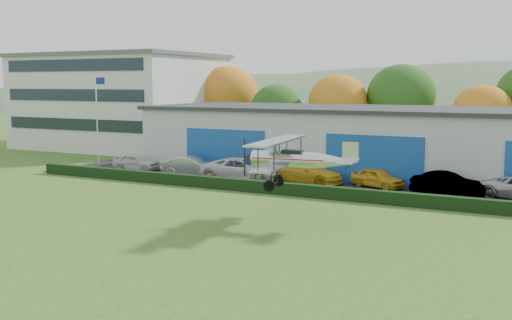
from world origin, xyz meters
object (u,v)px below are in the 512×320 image
at_px(office_block, 121,101).
at_px(car_1, 191,166).
at_px(car_0, 136,162).
at_px(car_4, 377,178).
at_px(car_3, 305,172).
at_px(car_5, 448,184).
at_px(biplane, 294,158).
at_px(car_2, 241,169).
at_px(flagpole, 98,111).
at_px(hangar, 395,141).

xyz_separation_m(office_block, car_1, (18.97, -14.81, -4.42)).
xyz_separation_m(car_0, car_1, (5.62, -0.38, 0.07)).
xyz_separation_m(office_block, car_4, (33.47, -13.60, -4.50)).
relative_size(office_block, car_0, 5.21).
bearing_deg(car_1, car_3, -93.16).
xyz_separation_m(car_5, biplane, (-5.78, -11.37, 2.62)).
xyz_separation_m(car_2, car_4, (9.89, 1.42, -0.16)).
xyz_separation_m(office_block, flagpole, (8.12, -13.00, -0.43)).
bearing_deg(car_1, hangar, -68.18).
distance_m(hangar, flagpole, 25.68).
bearing_deg(car_0, car_4, -91.14).
height_order(car_2, biplane, biplane).
bearing_deg(biplane, car_1, 133.69).
relative_size(car_2, car_4, 1.51).
relative_size(hangar, car_3, 7.29).
bearing_deg(car_2, car_3, -91.63).
distance_m(car_4, biplane, 12.68).
bearing_deg(office_block, biplane, -38.58).
bearing_deg(car_5, office_block, 65.71).
bearing_deg(car_5, biplane, 149.60).
xyz_separation_m(car_1, car_3, (9.35, 0.67, 0.06)).
xyz_separation_m(car_0, car_5, (24.97, -0.15, 0.08)).
relative_size(flagpole, car_4, 2.05).
xyz_separation_m(car_1, car_4, (14.50, 1.21, -0.08)).
distance_m(car_0, car_1, 5.64).
bearing_deg(car_0, flagpole, 71.17).
bearing_deg(car_0, car_3, -92.41).
bearing_deg(car_0, office_block, 39.26).
height_order(flagpole, car_0, flagpole).
distance_m(car_5, biplane, 13.03).
xyz_separation_m(office_block, biplane, (32.54, -25.96, -1.78)).
bearing_deg(car_0, hangar, -72.84).
xyz_separation_m(car_2, biplane, (8.96, -10.93, 2.56)).
bearing_deg(car_3, car_4, -77.77).
height_order(office_block, car_0, office_block).
bearing_deg(car_5, flagpole, 83.55).
bearing_deg(biplane, car_4, 78.78).
xyz_separation_m(car_3, car_4, (5.15, 0.54, -0.14)).
bearing_deg(flagpole, car_4, -1.36).
relative_size(hangar, office_block, 1.97).
height_order(car_0, car_1, car_1).
relative_size(car_4, biplane, 0.56).
height_order(car_2, car_4, car_2).
relative_size(car_0, car_1, 0.88).
height_order(car_0, biplane, biplane).
bearing_deg(car_1, car_5, -96.55).
relative_size(flagpole, car_3, 1.44).
bearing_deg(car_2, biplane, -152.82).
distance_m(flagpole, car_5, 30.51).
relative_size(office_block, biplane, 2.98).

